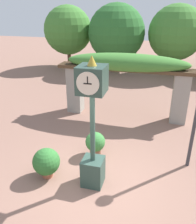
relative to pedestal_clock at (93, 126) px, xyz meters
The scene contains 6 objects.
ground_plane 1.70m from the pedestal_clock, 25.37° to the right, with size 60.00×60.00×0.00m, color #8E6656.
pedestal_clock is the anchor object (origin of this frame).
pergola 4.48m from the pedestal_clock, 88.88° to the left, with size 5.59×1.20×2.66m.
potted_plant_near_left 1.84m from the pedestal_clock, 103.15° to the left, with size 0.62×0.62×0.78m.
potted_plant_near_right 1.79m from the pedestal_clock, behind, with size 0.74×0.74×0.86m.
tree_line 12.45m from the pedestal_clock, 89.05° to the left, with size 14.84×4.43×4.62m.
Camera 1 is at (1.35, -4.77, 4.31)m, focal length 38.00 mm.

